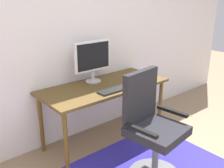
{
  "coord_description": "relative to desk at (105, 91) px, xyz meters",
  "views": [
    {
      "loc": [
        -1.58,
        -0.37,
        1.68
      ],
      "look_at": [
        0.03,
        1.56,
        0.81
      ],
      "focal_mm": 41.65,
      "sensor_mm": 36.0,
      "label": 1
    }
  ],
  "objects": [
    {
      "name": "computer_mouse",
      "position": [
        0.3,
        -0.2,
        0.09
      ],
      "size": [
        0.06,
        0.1,
        0.03
      ],
      "primitive_type": "ellipsoid",
      "color": "black",
      "rests_on": "desk"
    },
    {
      "name": "keyboard",
      "position": [
        -0.01,
        -0.21,
        0.08
      ],
      "size": [
        0.43,
        0.13,
        0.02
      ],
      "primitive_type": "cube",
      "color": "black",
      "rests_on": "desk"
    },
    {
      "name": "coffee_cup",
      "position": [
        0.43,
        -0.1,
        0.11
      ],
      "size": [
        0.07,
        0.07,
        0.09
      ],
      "primitive_type": "cylinder",
      "color": "#1A269B",
      "rests_on": "desk"
    },
    {
      "name": "office_chair",
      "position": [
        -0.09,
        -0.8,
        -0.18
      ],
      "size": [
        0.58,
        0.51,
        1.04
      ],
      "rotation": [
        0.0,
        0.0,
        0.13
      ],
      "color": "slate",
      "rests_on": "ground"
    },
    {
      "name": "cell_phone",
      "position": [
        0.56,
        0.07,
        0.07
      ],
      "size": [
        0.12,
        0.16,
        0.01
      ],
      "primitive_type": "cube",
      "rotation": [
        0.0,
        0.0,
        0.41
      ],
      "color": "black",
      "rests_on": "desk"
    },
    {
      "name": "wall_back",
      "position": [
        -0.13,
        0.39,
        0.66
      ],
      "size": [
        6.0,
        0.1,
        2.6
      ],
      "primitive_type": "cube",
      "color": "silver",
      "rests_on": "ground"
    },
    {
      "name": "monitor",
      "position": [
        -0.02,
        0.18,
        0.35
      ],
      "size": [
        0.47,
        0.18,
        0.48
      ],
      "color": "#B2B2B7",
      "rests_on": "desk"
    },
    {
      "name": "desk",
      "position": [
        0.0,
        0.0,
        0.0
      ],
      "size": [
        1.48,
        0.65,
        0.71
      ],
      "color": "brown",
      "rests_on": "ground"
    }
  ]
}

